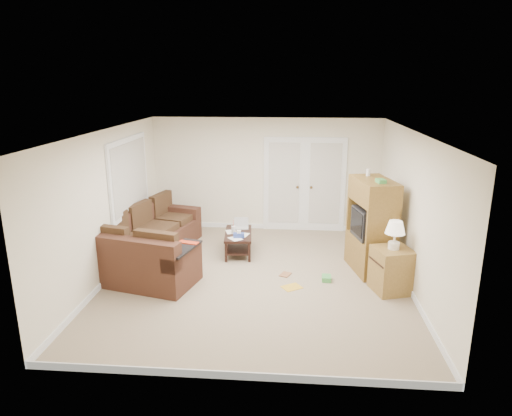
# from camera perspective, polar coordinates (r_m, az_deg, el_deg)

# --- Properties ---
(floor) EXTENTS (5.50, 5.50, 0.00)m
(floor) POSITION_cam_1_polar(r_m,az_deg,el_deg) (7.90, 0.00, -8.79)
(floor) COLOR gray
(floor) RESTS_ON ground
(ceiling) EXTENTS (5.00, 5.50, 0.02)m
(ceiling) POSITION_cam_1_polar(r_m,az_deg,el_deg) (7.23, 0.00, 9.55)
(ceiling) COLOR white
(ceiling) RESTS_ON wall_back
(wall_left) EXTENTS (0.02, 5.50, 2.50)m
(wall_left) POSITION_cam_1_polar(r_m,az_deg,el_deg) (8.06, -18.02, 0.36)
(wall_left) COLOR white
(wall_left) RESTS_ON floor
(wall_right) EXTENTS (0.02, 5.50, 2.50)m
(wall_right) POSITION_cam_1_polar(r_m,az_deg,el_deg) (7.69, 18.92, -0.44)
(wall_right) COLOR white
(wall_right) RESTS_ON floor
(wall_back) EXTENTS (5.00, 0.02, 2.50)m
(wall_back) POSITION_cam_1_polar(r_m,az_deg,el_deg) (10.13, 1.27, 4.19)
(wall_back) COLOR white
(wall_back) RESTS_ON floor
(wall_front) EXTENTS (5.00, 0.02, 2.50)m
(wall_front) POSITION_cam_1_polar(r_m,az_deg,el_deg) (4.89, -2.64, -8.79)
(wall_front) COLOR white
(wall_front) RESTS_ON floor
(baseboards) EXTENTS (5.00, 5.50, 0.10)m
(baseboards) POSITION_cam_1_polar(r_m,az_deg,el_deg) (7.88, 0.00, -8.46)
(baseboards) COLOR silver
(baseboards) RESTS_ON floor
(french_doors) EXTENTS (1.80, 0.05, 2.13)m
(french_doors) POSITION_cam_1_polar(r_m,az_deg,el_deg) (10.13, 6.06, 2.85)
(french_doors) COLOR silver
(french_doors) RESTS_ON floor
(window_left) EXTENTS (0.05, 1.92, 1.42)m
(window_left) POSITION_cam_1_polar(r_m,az_deg,el_deg) (8.88, -15.55, 3.93)
(window_left) COLOR silver
(window_left) RESTS_ON wall_left
(sectional_sofa) EXTENTS (2.09, 3.26, 0.89)m
(sectional_sofa) POSITION_cam_1_polar(r_m,az_deg,el_deg) (8.57, -13.52, -4.71)
(sectional_sofa) COLOR #49291C
(sectional_sofa) RESTS_ON floor
(coffee_table) EXTENTS (0.60, 1.06, 0.69)m
(coffee_table) POSITION_cam_1_polar(r_m,az_deg,el_deg) (8.95, -2.19, -4.21)
(coffee_table) COLOR black
(coffee_table) RESTS_ON floor
(tv_armoire) EXTENTS (0.78, 1.13, 1.77)m
(tv_armoire) POSITION_cam_1_polar(r_m,az_deg,el_deg) (8.19, 14.21, -2.12)
(tv_armoire) COLOR brown
(tv_armoire) RESTS_ON floor
(side_cabinet) EXTENTS (0.69, 0.69, 1.18)m
(side_cabinet) POSITION_cam_1_polar(r_m,az_deg,el_deg) (7.61, 16.63, -7.00)
(side_cabinet) COLOR olive
(side_cabinet) RESTS_ON floor
(space_heater) EXTENTS (0.14, 0.12, 0.33)m
(space_heater) POSITION_cam_1_polar(r_m,az_deg,el_deg) (10.22, 13.26, -2.44)
(space_heater) COLOR silver
(space_heater) RESTS_ON floor
(floor_magazine) EXTENTS (0.39, 0.37, 0.01)m
(floor_magazine) POSITION_cam_1_polar(r_m,az_deg,el_deg) (7.60, 4.50, -9.84)
(floor_magazine) COLOR gold
(floor_magazine) RESTS_ON floor
(floor_greenbox) EXTENTS (0.16, 0.21, 0.08)m
(floor_greenbox) POSITION_cam_1_polar(r_m,az_deg,el_deg) (7.90, 8.80, -8.67)
(floor_greenbox) COLOR #479C4A
(floor_greenbox) RESTS_ON floor
(floor_book) EXTENTS (0.23, 0.26, 0.02)m
(floor_book) POSITION_cam_1_polar(r_m,az_deg,el_deg) (8.07, 3.17, -8.19)
(floor_book) COLOR brown
(floor_book) RESTS_ON floor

